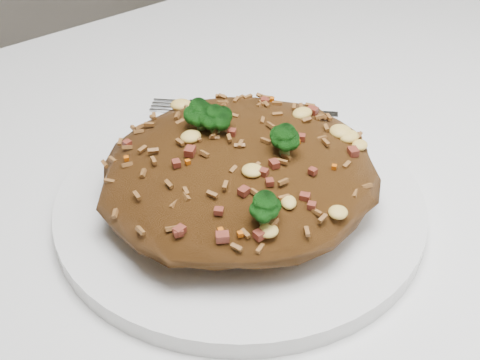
# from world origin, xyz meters

# --- Properties ---
(dining_table) EXTENTS (1.20, 0.80, 0.75)m
(dining_table) POSITION_xyz_m (0.00, 0.00, 0.66)
(dining_table) COLOR white
(dining_table) RESTS_ON ground
(plate) EXTENTS (0.27, 0.27, 0.01)m
(plate) POSITION_xyz_m (-0.02, 0.04, 0.76)
(plate) COLOR white
(plate) RESTS_ON dining_table
(fried_rice) EXTENTS (0.20, 0.19, 0.07)m
(fried_rice) POSITION_xyz_m (-0.02, 0.04, 0.79)
(fried_rice) COLOR brown
(fried_rice) RESTS_ON plate
(fork) EXTENTS (0.13, 0.12, 0.00)m
(fork) POSITION_xyz_m (0.06, 0.12, 0.77)
(fork) COLOR silver
(fork) RESTS_ON plate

